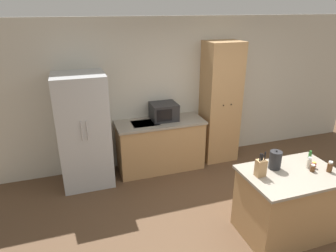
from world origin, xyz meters
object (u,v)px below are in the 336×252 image
(refrigerator, at_px, (84,131))
(kettle, at_px, (275,160))
(microwave, at_px, (164,111))
(spice_bottle_pale_salt, at_px, (309,163))
(spice_bottle_amber_oil, at_px, (314,165))
(spice_bottle_green_herb, at_px, (310,157))
(pantry_cabinet, at_px, (220,103))
(spice_bottle_short_red, at_px, (330,167))
(spice_bottle_tall_dark, at_px, (313,168))
(knife_block, at_px, (261,168))

(refrigerator, bearing_deg, kettle, -41.27)
(microwave, bearing_deg, spice_bottle_pale_salt, -60.94)
(spice_bottle_amber_oil, distance_m, spice_bottle_green_herb, 0.14)
(kettle, bearing_deg, pantry_cabinet, 81.95)
(refrigerator, height_order, spice_bottle_pale_salt, refrigerator)
(spice_bottle_amber_oil, xyz_separation_m, spice_bottle_green_herb, (0.04, 0.13, 0.04))
(refrigerator, bearing_deg, spice_bottle_short_red, -38.43)
(pantry_cabinet, distance_m, spice_bottle_green_herb, 2.03)
(microwave, relative_size, kettle, 1.76)
(spice_bottle_amber_oil, relative_size, kettle, 0.32)
(microwave, distance_m, spice_bottle_short_red, 2.68)
(spice_bottle_tall_dark, xyz_separation_m, spice_bottle_amber_oil, (0.08, 0.06, -0.00))
(spice_bottle_pale_salt, bearing_deg, spice_bottle_tall_dark, -100.04)
(refrigerator, relative_size, spice_bottle_pale_salt, 12.46)
(knife_block, bearing_deg, spice_bottle_short_red, -11.94)
(knife_block, relative_size, spice_bottle_amber_oil, 3.82)
(knife_block, height_order, kettle, knife_block)
(spice_bottle_tall_dark, relative_size, spice_bottle_amber_oil, 1.13)
(pantry_cabinet, height_order, microwave, pantry_cabinet)
(refrigerator, height_order, microwave, refrigerator)
(kettle, bearing_deg, spice_bottle_amber_oil, -17.55)
(knife_block, bearing_deg, spice_bottle_pale_salt, -2.44)
(spice_bottle_green_herb, bearing_deg, knife_block, -174.40)
(spice_bottle_short_red, relative_size, spice_bottle_green_herb, 0.81)
(refrigerator, xyz_separation_m, spice_bottle_short_red, (2.74, -2.17, 0.03))
(microwave, distance_m, knife_block, 2.18)
(microwave, bearing_deg, knife_block, -76.38)
(spice_bottle_green_herb, distance_m, spice_bottle_pale_salt, 0.15)
(microwave, height_order, knife_block, same)
(knife_block, bearing_deg, pantry_cabinet, 75.10)
(refrigerator, distance_m, knife_block, 2.74)
(refrigerator, relative_size, knife_block, 5.88)
(microwave, height_order, spice_bottle_short_red, microwave)
(knife_block, xyz_separation_m, spice_bottle_tall_dark, (0.67, -0.11, -0.07))
(pantry_cabinet, relative_size, spice_bottle_tall_dark, 24.03)
(knife_block, relative_size, spice_bottle_pale_salt, 2.12)
(pantry_cabinet, bearing_deg, spice_bottle_green_herb, -83.54)
(refrigerator, relative_size, spice_bottle_green_herb, 10.86)
(microwave, height_order, spice_bottle_amber_oil, microwave)
(refrigerator, distance_m, spice_bottle_amber_oil, 3.33)
(spice_bottle_tall_dark, bearing_deg, spice_bottle_pale_salt, 79.96)
(microwave, relative_size, spice_bottle_amber_oil, 5.49)
(spice_bottle_tall_dark, bearing_deg, microwave, 117.87)
(spice_bottle_pale_salt, distance_m, kettle, 0.43)
(spice_bottle_short_red, relative_size, kettle, 0.54)
(refrigerator, distance_m, microwave, 1.38)
(refrigerator, height_order, spice_bottle_green_herb, refrigerator)
(pantry_cabinet, height_order, spice_bottle_short_red, pantry_cabinet)
(microwave, distance_m, spice_bottle_amber_oil, 2.51)
(pantry_cabinet, bearing_deg, spice_bottle_short_red, -82.50)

